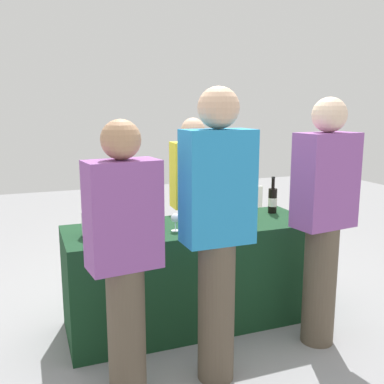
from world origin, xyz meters
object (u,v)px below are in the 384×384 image
ice_bucket (97,223)px  guest_0 (124,254)px  guest_1 (217,227)px  wine_bottle_2 (208,202)px  wine_glass_2 (202,215)px  wine_bottle_0 (111,213)px  wine_glass_0 (120,221)px  wine_glass_1 (175,219)px  guest_2 (324,215)px  wine_bottle_3 (273,200)px  menu_board (234,226)px  wine_bottle_1 (154,208)px  wine_glass_3 (252,210)px  server_pouring (193,198)px

ice_bucket → guest_0: (0.04, -0.71, -0.00)m
ice_bucket → guest_1: guest_1 is taller
wine_bottle_2 → wine_glass_2: 0.30m
wine_bottle_0 → wine_glass_0: 0.24m
wine_glass_1 → guest_2: (0.90, -0.48, 0.06)m
wine_bottle_2 → guest_1: (-0.31, -0.89, 0.06)m
wine_glass_1 → guest_2: size_ratio=0.07×
wine_bottle_3 → wine_bottle_2: bearing=176.2°
wine_glass_1 → menu_board: size_ratio=0.15×
wine_glass_0 → wine_bottle_1: bearing=35.4°
wine_glass_3 → menu_board: wine_glass_3 is taller
wine_bottle_2 → ice_bucket: 0.91m
wine_bottle_0 → wine_bottle_1: bearing=-4.7°
guest_1 → wine_glass_1: bearing=93.8°
wine_bottle_2 → wine_glass_2: (-0.15, -0.26, -0.03)m
wine_glass_0 → server_pouring: server_pouring is taller
wine_bottle_1 → wine_bottle_2: wine_bottle_2 is taller
wine_bottle_1 → server_pouring: size_ratio=0.21×
wine_glass_3 → wine_bottle_0: bearing=168.6°
guest_2 → wine_glass_2: bearing=136.5°
wine_bottle_1 → wine_glass_2: size_ratio=2.41×
wine_bottle_3 → server_pouring: bearing=136.8°
server_pouring → guest_0: size_ratio=0.98×
wine_bottle_3 → guest_0: guest_0 is taller
guest_2 → ice_bucket: bearing=150.2°
wine_glass_0 → guest_2: bearing=-21.5°
wine_bottle_3 → wine_glass_1: bearing=-165.8°
wine_glass_1 → menu_board: (1.05, 1.17, -0.45)m
wine_glass_1 → guest_1: guest_1 is taller
wine_glass_1 → wine_bottle_2: bearing=36.9°
menu_board → wine_glass_3: bearing=-99.5°
wine_bottle_1 → guest_2: size_ratio=0.19×
server_pouring → menu_board: bearing=-142.9°
wine_glass_2 → guest_1: 0.66m
ice_bucket → guest_2: 1.55m
wine_bottle_2 → server_pouring: (0.05, 0.45, -0.06)m
wine_bottle_3 → guest_2: bearing=-92.5°
wine_bottle_3 → ice_bucket: size_ratio=1.48×
guest_0 → wine_glass_1: bearing=43.5°
server_pouring → guest_0: bearing=57.9°
wine_glass_1 → menu_board: bearing=48.2°
wine_bottle_0 → wine_glass_1: (0.41, -0.27, -0.02)m
wine_bottle_1 → wine_bottle_2: size_ratio=0.94×
wine_glass_2 → ice_bucket: 0.75m
menu_board → wine_glass_1: bearing=-121.5°
wine_glass_3 → wine_glass_0: bearing=-178.6°
wine_glass_1 → wine_glass_3: bearing=4.8°
guest_0 → ice_bucket: bearing=86.0°
wine_bottle_3 → guest_0: 1.65m
wine_glass_1 → ice_bucket: 0.54m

